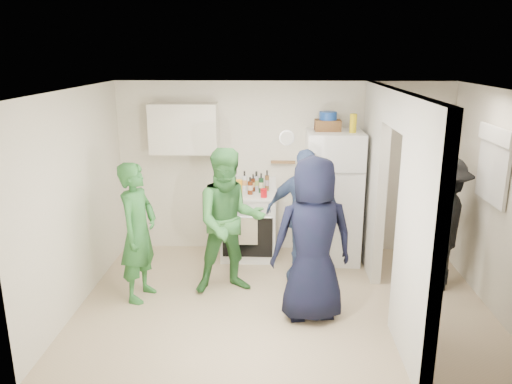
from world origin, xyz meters
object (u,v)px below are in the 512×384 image
(person_denim, at_px, (304,215))
(person_green_center, at_px, (230,222))
(person_nook, at_px, (442,223))
(blue_bowl, at_px, (328,116))
(person_green_left, at_px, (138,232))
(fridge, at_px, (332,197))
(yellow_cup_stack_top, at_px, (353,123))
(wicker_basket, at_px, (328,125))
(stove, at_px, (249,225))
(person_navy, at_px, (313,240))

(person_denim, bearing_deg, person_green_center, -137.02)
(person_nook, bearing_deg, person_green_center, -59.73)
(blue_bowl, distance_m, person_green_center, 2.03)
(blue_bowl, distance_m, person_green_left, 2.94)
(person_green_left, relative_size, person_nook, 1.00)
(person_green_left, relative_size, person_green_center, 0.93)
(blue_bowl, bearing_deg, fridge, -26.57)
(yellow_cup_stack_top, bearing_deg, blue_bowl, 154.89)
(person_green_center, bearing_deg, blue_bowl, 27.24)
(fridge, bearing_deg, person_nook, -33.32)
(person_denim, bearing_deg, yellow_cup_stack_top, 57.65)
(fridge, distance_m, person_green_center, 1.72)
(yellow_cup_stack_top, bearing_deg, person_green_center, -148.69)
(yellow_cup_stack_top, height_order, person_green_left, yellow_cup_stack_top)
(wicker_basket, xyz_separation_m, person_denim, (-0.34, -0.69, -1.06))
(person_green_left, height_order, person_green_center, person_green_center)
(blue_bowl, height_order, person_nook, blue_bowl)
(person_green_left, bearing_deg, yellow_cup_stack_top, -52.38)
(fridge, bearing_deg, yellow_cup_stack_top, -24.44)
(stove, distance_m, yellow_cup_stack_top, 2.05)
(person_green_center, height_order, person_denim, person_green_center)
(blue_bowl, bearing_deg, yellow_cup_stack_top, -25.11)
(person_green_left, bearing_deg, blue_bowl, -46.64)
(wicker_basket, bearing_deg, person_denim, -116.07)
(wicker_basket, height_order, person_navy, wicker_basket)
(yellow_cup_stack_top, bearing_deg, person_navy, -111.29)
(yellow_cup_stack_top, bearing_deg, person_green_left, -155.78)
(fridge, relative_size, person_green_left, 1.10)
(fridge, height_order, blue_bowl, blue_bowl)
(blue_bowl, bearing_deg, wicker_basket, 0.00)
(yellow_cup_stack_top, height_order, person_green_center, yellow_cup_stack_top)
(stove, relative_size, blue_bowl, 3.99)
(person_navy, xyz_separation_m, person_nook, (1.66, 0.84, -0.08))
(stove, distance_m, person_navy, 1.93)
(yellow_cup_stack_top, bearing_deg, person_nook, -34.99)
(person_navy, relative_size, person_nook, 1.10)
(person_green_left, bearing_deg, fridge, -48.59)
(stove, height_order, person_denim, person_denim)
(wicker_basket, relative_size, person_green_left, 0.21)
(yellow_cup_stack_top, bearing_deg, stove, 174.70)
(stove, distance_m, person_green_center, 1.18)
(blue_bowl, relative_size, yellow_cup_stack_top, 0.96)
(yellow_cup_stack_top, bearing_deg, fridge, 155.56)
(stove, height_order, wicker_basket, wicker_basket)
(wicker_basket, relative_size, blue_bowl, 1.46)
(stove, xyz_separation_m, yellow_cup_stack_top, (1.40, -0.13, 1.50))
(fridge, relative_size, person_navy, 1.00)
(fridge, distance_m, person_denim, 0.77)
(fridge, xyz_separation_m, person_green_left, (-2.42, -1.29, -0.08))
(person_green_left, bearing_deg, person_nook, -69.57)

